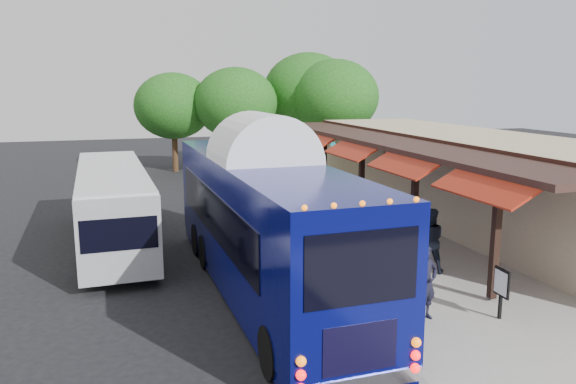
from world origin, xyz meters
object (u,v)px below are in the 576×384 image
object	(u,v)px
coach_bus	(263,217)
ped_a	(425,283)
ped_c	(285,171)
ped_b	(429,240)
city_bus	(113,203)
ped_d	(256,175)
sign_board	(502,285)

from	to	relation	value
coach_bus	ped_a	world-z (taller)	coach_bus
coach_bus	ped_c	distance (m)	13.98
ped_b	ped_c	xyz separation A→B (m)	(-0.24, 13.53, 0.03)
ped_b	ped_c	size ratio (longest dim) A/B	0.97
city_bus	ped_c	distance (m)	11.21
ped_c	ped_d	xyz separation A→B (m)	(-1.76, -0.75, -0.01)
ped_c	ped_d	bearing A→B (deg)	9.15
ped_a	ped_c	xyz separation A→B (m)	(1.61, 16.45, 0.10)
coach_bus	sign_board	bearing A→B (deg)	-40.41
sign_board	ped_c	bearing A→B (deg)	93.02
ped_d	sign_board	size ratio (longest dim) A/B	1.61
coach_bus	sign_board	world-z (taller)	coach_bus
ped_d	city_bus	bearing A→B (deg)	35.74
ped_c	ped_d	size ratio (longest dim) A/B	1.01
sign_board	ped_b	bearing A→B (deg)	90.23
sign_board	ped_a	bearing A→B (deg)	165.85
ped_a	city_bus	bearing A→B (deg)	115.50
coach_bus	ped_b	xyz separation A→B (m)	(4.85, -0.36, -0.96)
ped_d	coach_bus	bearing A→B (deg)	68.51
ped_c	ped_d	world-z (taller)	ped_c
coach_bus	ped_a	xyz separation A→B (m)	(3.00, -3.29, -1.02)
coach_bus	ped_c	world-z (taller)	coach_bus
ped_b	sign_board	world-z (taller)	ped_b
ped_a	sign_board	bearing A→B (deg)	-28.34
ped_a	sign_board	distance (m)	1.78
city_bus	ped_d	distance (m)	9.41
ped_b	ped_c	world-z (taller)	ped_c
ped_b	ped_d	distance (m)	12.94
city_bus	ped_d	bearing A→B (deg)	42.40
ped_a	ped_c	bearing A→B (deg)	72.93
coach_bus	ped_c	bearing A→B (deg)	69.26
ped_a	sign_board	world-z (taller)	ped_a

